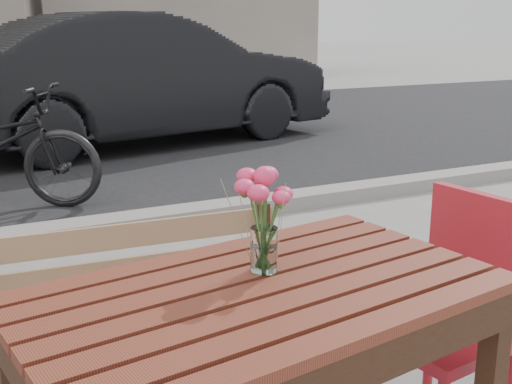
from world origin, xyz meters
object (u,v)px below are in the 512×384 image
at_px(red_chair, 457,306).
at_px(parked_car, 141,79).
at_px(main_table, 262,331).
at_px(main_vase, 264,207).

relative_size(red_chair, parked_car, 0.19).
xyz_separation_m(main_table, parked_car, (1.59, 6.40, 0.14)).
distance_m(main_table, main_vase, 0.34).
distance_m(red_chair, main_vase, 0.89).
xyz_separation_m(red_chair, main_vase, (-0.76, -0.00, 0.46)).
xyz_separation_m(main_vase, parked_car, (1.53, 6.30, -0.18)).
bearing_deg(main_table, red_chair, -1.02).
xyz_separation_m(red_chair, parked_car, (0.77, 6.30, 0.27)).
relative_size(main_vase, parked_car, 0.06).
xyz_separation_m(main_table, main_vase, (0.06, 0.10, 0.32)).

